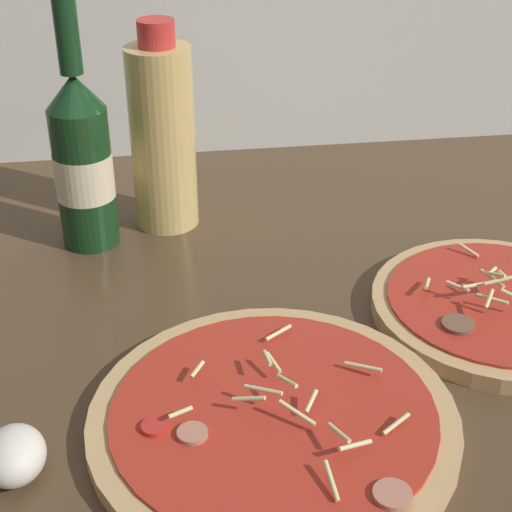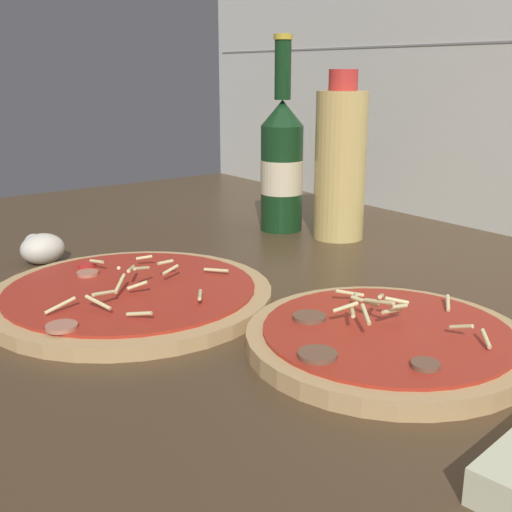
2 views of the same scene
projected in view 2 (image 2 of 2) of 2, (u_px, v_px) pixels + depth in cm
name	position (u px, v px, depth cm)	size (l,w,h in cm)	color
counter_slab	(294.00, 320.00, 66.35)	(160.00, 90.00, 2.50)	#4C3823
pizza_near	(131.00, 295.00, 67.61)	(29.71, 29.71, 4.36)	tan
pizza_far	(389.00, 338.00, 56.37)	(24.75, 24.75, 5.10)	tan
beer_bottle	(282.00, 163.00, 96.15)	(6.41, 6.41, 28.62)	#143819
oil_bottle	(340.00, 163.00, 91.23)	(7.32, 7.32, 23.79)	#D6B766
mushroom_left	(42.00, 248.00, 81.27)	(5.79, 5.52, 3.86)	white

